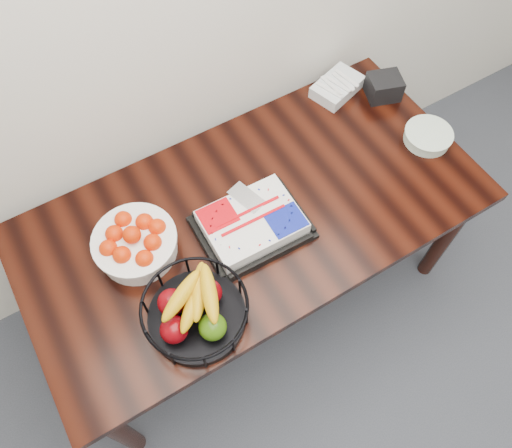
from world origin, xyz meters
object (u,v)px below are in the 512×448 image
tangerine_bowl (134,240)px  plate_stack (428,136)px  fruit_basket (195,310)px  napkin_box (384,87)px  table (254,222)px  cake_tray (252,224)px

tangerine_bowl → plate_stack: (1.25, -0.14, -0.06)m
plate_stack → tangerine_bowl: bearing=173.5°
fruit_basket → napkin_box: size_ratio=2.56×
table → cake_tray: (-0.05, -0.06, 0.12)m
cake_tray → plate_stack: bearing=-0.7°
cake_tray → tangerine_bowl: tangerine_bowl is taller
table → cake_tray: 0.15m
table → tangerine_bowl: (-0.45, 0.07, 0.17)m
fruit_basket → napkin_box: 1.29m
tangerine_bowl → plate_stack: 1.26m
table → plate_stack: plate_stack is taller
table → fruit_basket: fruit_basket is taller
table → napkin_box: size_ratio=12.95×
cake_tray → tangerine_bowl: size_ratio=1.34×
cake_tray → plate_stack: (0.85, -0.01, -0.01)m
plate_stack → fruit_basket: bearing=-170.5°
fruit_basket → napkin_box: (1.19, 0.50, -0.03)m
table → napkin_box: bearing=15.9°
table → napkin_box: 0.84m
table → cake_tray: size_ratio=4.40×
cake_tray → table: bearing=53.7°
table → napkin_box: napkin_box is taller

